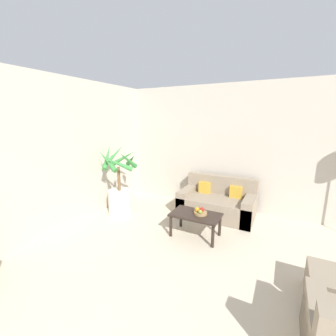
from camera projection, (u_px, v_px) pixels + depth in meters
name	position (u px, v px, depth m)	size (l,w,h in m)	color
wall_back	(282.00, 151.00, 4.39)	(8.36, 0.06, 2.70)	#BCB2A3
wall_left	(6.00, 164.00, 3.17)	(0.06, 7.95, 2.70)	#BCB2A3
potted_palm	(120.00, 191.00, 4.69)	(0.78, 0.86, 1.46)	beige
sofa_loveseat	(217.00, 203.00, 4.67)	(1.49, 0.82, 0.78)	gray
coffee_table	(196.00, 217.00, 3.80)	(0.83, 0.50, 0.40)	black
fruit_bowl	(200.00, 213.00, 3.78)	(0.22, 0.22, 0.04)	#997A4C
apple_red	(202.00, 209.00, 3.78)	(0.08, 0.08, 0.08)	red
apple_green	(200.00, 212.00, 3.70)	(0.07, 0.07, 0.07)	olive
orange_fruit	(197.00, 209.00, 3.79)	(0.08, 0.08, 0.08)	orange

